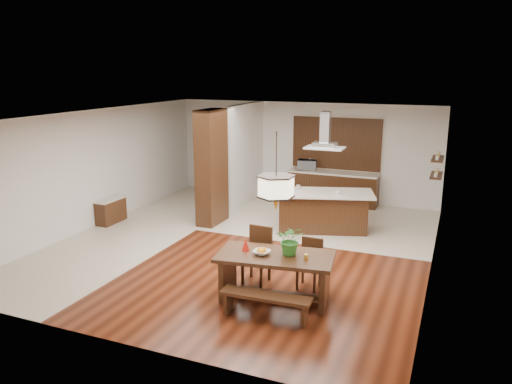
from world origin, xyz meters
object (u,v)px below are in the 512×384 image
at_px(dining_chair_left, 256,256).
at_px(fruit_bowl, 261,252).
at_px(hallway_console, 111,211).
at_px(pendant_lantern, 276,172).
at_px(microwave, 307,165).
at_px(foliage_plant, 291,240).
at_px(range_hood, 325,130).
at_px(dining_table, 275,267).
at_px(island_cup, 338,192).
at_px(kitchen_island, 323,211).
at_px(dining_bench, 265,306).
at_px(dining_chair_right, 309,264).

distance_m(dining_chair_left, fruit_bowl, 0.77).
distance_m(hallway_console, pendant_lantern, 6.27).
bearing_deg(microwave, foliage_plant, -88.16).
xyz_separation_m(fruit_bowl, range_hood, (0.00, 4.02, 1.61)).
distance_m(dining_table, island_cup, 3.87).
bearing_deg(pendant_lantern, fruit_bowl, -160.20).
xyz_separation_m(foliage_plant, kitchen_island, (-0.46, 3.84, -0.57)).
distance_m(pendant_lantern, kitchen_island, 4.31).
bearing_deg(range_hood, dining_chair_left, -95.79).
relative_size(pendant_lantern, fruit_bowl, 4.59).
distance_m(dining_chair_left, island_cup, 3.44).
bearing_deg(fruit_bowl, hallway_console, 153.46).
xyz_separation_m(range_hood, island_cup, (0.39, -0.10, -1.42)).
xyz_separation_m(dining_chair_left, foliage_plant, (0.80, -0.43, 0.56)).
bearing_deg(dining_bench, dining_chair_right, 77.29).
bearing_deg(dining_bench, dining_chair_left, 118.40).
bearing_deg(dining_chair_right, dining_table, -120.19).
relative_size(dining_table, fruit_bowl, 7.27).
height_order(hallway_console, island_cup, island_cup).
height_order(range_hood, microwave, range_hood).
bearing_deg(fruit_bowl, kitchen_island, 90.00).
xyz_separation_m(dining_chair_left, island_cup, (0.74, 3.32, 0.52)).
xyz_separation_m(dining_bench, kitchen_island, (-0.32, 4.64, 0.30)).
distance_m(hallway_console, fruit_bowl, 5.83).
bearing_deg(dining_chair_right, island_cup, 95.47).
distance_m(dining_table, dining_bench, 0.81).
height_order(pendant_lantern, kitchen_island, pendant_lantern).
relative_size(fruit_bowl, island_cup, 2.28).
bearing_deg(island_cup, dining_chair_left, -102.51).
height_order(dining_bench, island_cup, island_cup).
xyz_separation_m(kitchen_island, range_hood, (0.00, 0.00, 1.96)).
distance_m(dining_bench, fruit_bowl, 0.95).
relative_size(dining_chair_right, pendant_lantern, 0.69).
bearing_deg(dining_chair_left, foliage_plant, -25.48).
relative_size(fruit_bowl, microwave, 0.52).
relative_size(foliage_plant, microwave, 0.96).
distance_m(dining_chair_left, range_hood, 3.94).
bearing_deg(hallway_console, microwave, 44.83).
bearing_deg(hallway_console, dining_bench, -30.26).
xyz_separation_m(dining_chair_left, range_hood, (0.35, 3.41, 1.94)).
bearing_deg(dining_table, foliage_plant, 22.25).
bearing_deg(dining_bench, hallway_console, 149.74).
bearing_deg(microwave, kitchen_island, -77.87).
bearing_deg(microwave, fruit_bowl, -92.33).
distance_m(hallway_console, dining_bench, 6.38).
xyz_separation_m(dining_chair_right, island_cup, (-0.23, 3.18, 0.59)).
height_order(hallway_console, kitchen_island, kitchen_island).
bearing_deg(fruit_bowl, dining_table, 19.80).
bearing_deg(pendant_lantern, dining_chair_left, 137.13).
bearing_deg(dining_chair_right, hallway_console, 163.57).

